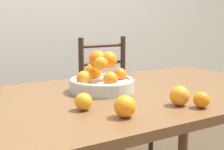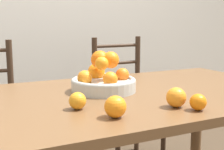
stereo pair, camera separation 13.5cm
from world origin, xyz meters
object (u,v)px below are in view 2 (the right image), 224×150
(fruit_bowl, at_px, (103,79))
(orange_loose_1, at_px, (115,107))
(orange_loose_3, at_px, (78,101))
(orange_loose_0, at_px, (198,102))
(orange_loose_2, at_px, (176,97))
(chair_right, at_px, (126,102))

(fruit_bowl, distance_m, orange_loose_1, 0.41)
(orange_loose_3, bearing_deg, orange_loose_0, -27.59)
(fruit_bowl, xyz_separation_m, orange_loose_0, (0.18, -0.44, -0.02))
(fruit_bowl, xyz_separation_m, orange_loose_2, (0.13, -0.37, -0.02))
(fruit_bowl, relative_size, chair_right, 0.31)
(orange_loose_0, relative_size, chair_right, 0.06)
(fruit_bowl, height_order, orange_loose_2, fruit_bowl)
(orange_loose_1, bearing_deg, orange_loose_0, -9.82)
(orange_loose_0, height_order, chair_right, chair_right)
(chair_right, bearing_deg, orange_loose_1, -122.33)
(fruit_bowl, bearing_deg, chair_right, 54.61)
(orange_loose_2, distance_m, orange_loose_3, 0.37)
(fruit_bowl, distance_m, chair_right, 0.92)
(orange_loose_1, bearing_deg, chair_right, 59.98)
(orange_loose_0, relative_size, orange_loose_2, 0.81)
(orange_loose_2, bearing_deg, orange_loose_1, -176.60)
(chair_right, bearing_deg, orange_loose_2, -111.13)
(orange_loose_2, xyz_separation_m, orange_loose_3, (-0.34, 0.13, -0.01))
(orange_loose_0, xyz_separation_m, orange_loose_2, (-0.05, 0.07, 0.01))
(fruit_bowl, relative_size, orange_loose_3, 4.64)
(orange_loose_2, height_order, orange_loose_3, orange_loose_2)
(orange_loose_2, bearing_deg, chair_right, 71.17)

